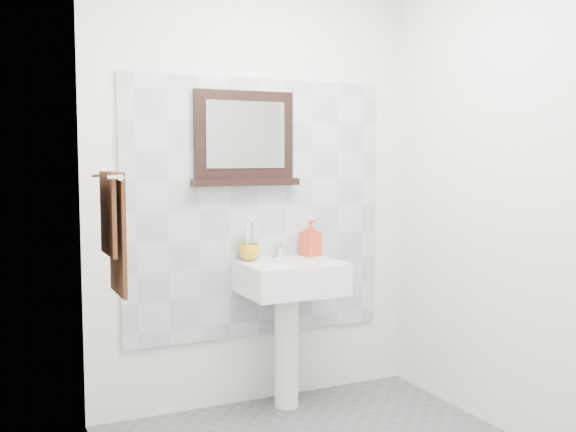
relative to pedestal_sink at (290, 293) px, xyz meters
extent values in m
cube|color=silver|center=(-0.11, 0.23, 0.57)|extent=(2.00, 0.01, 2.50)
cube|color=silver|center=(-0.11, -1.97, 0.57)|extent=(2.00, 0.01, 2.50)
cube|color=silver|center=(-1.11, -0.87, 0.57)|extent=(0.01, 2.20, 2.50)
cube|color=silver|center=(0.89, -0.87, 0.57)|extent=(0.01, 2.20, 2.50)
cube|color=#ABB5BA|center=(-0.11, 0.21, 0.47)|extent=(1.60, 0.02, 1.50)
cylinder|color=white|center=(0.00, 0.05, -0.34)|extent=(0.14, 0.14, 0.68)
cube|color=white|center=(0.00, -0.01, 0.09)|extent=(0.55, 0.44, 0.18)
cylinder|color=silver|center=(0.00, -0.03, 0.17)|extent=(0.32, 0.32, 0.02)
cylinder|color=#4C4C4F|center=(0.00, -0.03, 0.18)|extent=(0.04, 0.04, 0.00)
cylinder|color=silver|center=(0.00, 0.14, 0.23)|extent=(0.04, 0.04, 0.09)
cylinder|color=silver|center=(0.00, 0.09, 0.25)|extent=(0.02, 0.10, 0.02)
cube|color=silver|center=(0.00, 0.15, 0.28)|extent=(0.02, 0.07, 0.01)
imported|color=gold|center=(-0.19, 0.13, 0.23)|extent=(0.16, 0.16, 0.10)
cylinder|color=white|center=(-0.21, 0.12, 0.29)|extent=(0.01, 0.01, 0.19)
cube|color=white|center=(-0.21, 0.12, 0.39)|extent=(0.01, 0.01, 0.03)
cylinder|color=#4D65B1|center=(-0.18, 0.12, 0.29)|extent=(0.01, 0.01, 0.19)
cube|color=#4D65B1|center=(-0.18, 0.12, 0.39)|extent=(0.01, 0.01, 0.03)
cylinder|color=white|center=(-0.19, 0.15, 0.29)|extent=(0.01, 0.01, 0.19)
cube|color=white|center=(-0.19, 0.15, 0.39)|extent=(0.01, 0.01, 0.03)
cylinder|color=#4D65B1|center=(-0.20, 0.14, 0.29)|extent=(0.01, 0.01, 0.19)
cube|color=#4D65B1|center=(-0.20, 0.14, 0.39)|extent=(0.01, 0.01, 0.03)
imported|color=red|center=(0.20, 0.14, 0.29)|extent=(0.12, 0.12, 0.22)
cube|color=black|center=(-0.20, 0.19, 0.90)|extent=(0.59, 0.06, 0.50)
cube|color=#99999E|center=(-0.20, 0.16, 0.90)|extent=(0.47, 0.01, 0.38)
cube|color=black|center=(-0.20, 0.17, 0.63)|extent=(0.63, 0.11, 0.04)
cylinder|color=silver|center=(-1.05, -0.38, 0.69)|extent=(0.03, 0.40, 0.03)
cylinder|color=silver|center=(-1.08, -0.57, 0.69)|extent=(0.05, 0.02, 0.02)
cylinder|color=silver|center=(-1.08, -0.19, 0.69)|extent=(0.05, 0.02, 0.02)
cube|color=#351B0E|center=(-1.03, -0.38, 0.42)|extent=(0.02, 0.30, 0.52)
cube|color=#351B0E|center=(-1.07, -0.38, 0.51)|extent=(0.02, 0.30, 0.34)
cube|color=#351B0E|center=(-1.05, -0.38, 0.69)|extent=(0.06, 0.30, 0.03)
camera|label=1|loc=(-1.62, -3.41, 0.77)|focal=42.00mm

